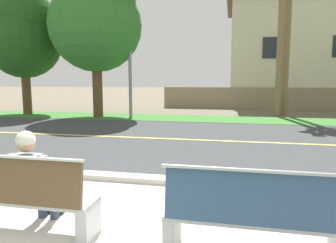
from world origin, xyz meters
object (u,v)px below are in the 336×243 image
streetlamp (131,36)px  bench_right (253,218)px  shade_tree_far_left (24,35)px  bench_left (19,198)px  shade_tree_left (97,18)px  seated_person_grey (33,176)px

streetlamp → bench_right: bearing=-66.1°
shade_tree_far_left → streetlamp: bearing=-1.8°
bench_left → shade_tree_far_left: 14.86m
shade_tree_far_left → shade_tree_left: shade_tree_left is taller
bench_left → streetlamp: streetlamp is taller
bench_right → streetlamp: (-5.09, 11.51, 3.52)m
bench_right → shade_tree_left: (-6.71, 11.31, 4.37)m
bench_right → bench_left: bearing=180.0°
seated_person_grey → streetlamp: 12.07m
bench_left → seated_person_grey: 0.29m
shade_tree_far_left → shade_tree_left: 4.39m
seated_person_grey → shade_tree_left: (-4.09, 11.14, 4.15)m
streetlamp → shade_tree_left: bearing=-172.9°
shade_tree_left → bench_right: bearing=-59.3°
bench_left → shade_tree_left: 12.77m
bench_right → streetlamp: size_ratio=0.27×
bench_right → streetlamp: streetlamp is taller
bench_left → streetlamp: bearing=101.8°
seated_person_grey → shade_tree_left: size_ratio=0.17×
seated_person_grey → shade_tree_far_left: bearing=126.2°
seated_person_grey → shade_tree_far_left: shade_tree_far_left is taller
bench_right → seated_person_grey: bearing=176.3°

